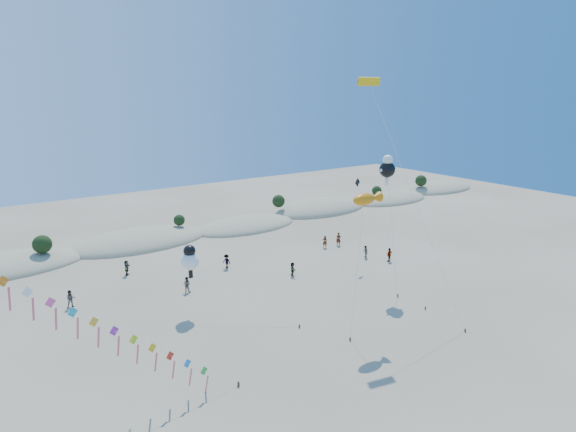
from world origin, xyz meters
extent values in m
plane|color=#83755B|center=(0.00, 0.00, 0.00)|extent=(160.00, 160.00, 0.00)
ellipsoid|color=tan|center=(-16.00, 44.60, 0.00)|extent=(17.60, 9.68, 3.00)
ellipsoid|color=#1F3E16|center=(-16.00, 44.60, 0.83)|extent=(14.08, 6.34, 0.70)
ellipsoid|color=tan|center=(0.00, 45.30, 0.00)|extent=(19.00, 10.45, 3.40)
ellipsoid|color=#1F3E16|center=(0.00, 45.30, 0.94)|extent=(15.20, 6.84, 0.76)
ellipsoid|color=tan|center=(16.00, 43.90, 0.00)|extent=(16.40, 9.02, 2.80)
ellipsoid|color=#1F3E16|center=(16.00, 43.90, 0.77)|extent=(13.12, 5.90, 0.66)
ellipsoid|color=tan|center=(32.00, 45.70, 0.00)|extent=(18.00, 9.90, 3.80)
ellipsoid|color=#1F3E16|center=(32.00, 45.70, 1.04)|extent=(14.40, 6.48, 0.72)
ellipsoid|color=tan|center=(48.00, 44.50, 0.00)|extent=(16.80, 9.24, 3.00)
ellipsoid|color=#1F3E16|center=(48.00, 44.50, 0.83)|extent=(13.44, 6.05, 0.67)
ellipsoid|color=tan|center=(64.00, 45.90, 0.00)|extent=(17.60, 9.68, 3.20)
ellipsoid|color=#1F3E16|center=(64.00, 45.90, 0.88)|extent=(14.08, 6.34, 0.70)
sphere|color=black|center=(-12.00, 43.40, 2.48)|extent=(2.20, 2.20, 2.20)
sphere|color=black|center=(6.00, 45.40, 2.24)|extent=(1.60, 1.60, 1.60)
sphere|color=black|center=(24.00, 46.80, 2.44)|extent=(2.10, 2.10, 2.10)
sphere|color=black|center=(44.00, 44.10, 2.32)|extent=(1.80, 1.80, 1.80)
sphere|color=black|center=(58.00, 45.60, 2.52)|extent=(2.30, 2.30, 2.30)
cube|color=#3F2D1E|center=(-5.08, 8.46, 0.17)|extent=(0.12, 0.12, 0.35)
cube|color=green|center=(-7.41, 8.93, 1.82)|extent=(1.29, 0.50, 1.36)
cube|color=#DD5D70|center=(-7.23, 8.98, 0.72)|extent=(0.19, 0.45, 1.55)
cube|color=#1A7DE4|center=(-8.46, 9.14, 2.64)|extent=(1.29, 0.50, 1.36)
cube|color=#DD5D70|center=(-8.28, 9.19, 1.54)|extent=(0.19, 0.45, 1.55)
cube|color=red|center=(-9.52, 9.35, 3.46)|extent=(1.29, 0.50, 1.36)
cube|color=#DD5D70|center=(-9.34, 9.40, 2.36)|extent=(0.19, 0.45, 1.55)
cube|color=gold|center=(-10.57, 9.56, 4.28)|extent=(1.29, 0.50, 1.36)
cube|color=#DD5D70|center=(-10.39, 9.61, 3.18)|extent=(0.19, 0.45, 1.55)
cube|color=#AFE41A|center=(-11.62, 9.77, 5.10)|extent=(1.29, 0.50, 1.36)
cube|color=#DD5D70|center=(-11.44, 9.82, 4.00)|extent=(0.19, 0.45, 1.55)
cube|color=purple|center=(-12.67, 9.98, 5.92)|extent=(1.29, 0.50, 1.36)
cube|color=#DD5D70|center=(-12.49, 10.03, 4.82)|extent=(0.19, 0.45, 1.55)
cube|color=yellow|center=(-13.72, 10.19, 6.74)|extent=(1.29, 0.50, 1.36)
cube|color=#DD5D70|center=(-13.54, 10.24, 5.64)|extent=(0.19, 0.45, 1.55)
cube|color=#18A8BB|center=(-14.77, 10.40, 7.56)|extent=(1.29, 0.50, 1.36)
cube|color=#DD5D70|center=(-14.59, 10.45, 6.46)|extent=(0.19, 0.45, 1.55)
cube|color=#FF509B|center=(-15.82, 10.61, 8.38)|extent=(1.29, 0.50, 1.36)
cube|color=#DD5D70|center=(-15.64, 10.66, 7.28)|extent=(0.19, 0.45, 1.55)
cube|color=white|center=(-16.88, 10.82, 9.20)|extent=(1.29, 0.50, 1.36)
cube|color=#DD5D70|center=(-16.70, 10.87, 8.10)|extent=(0.19, 0.45, 1.55)
cube|color=orange|center=(-17.93, 11.03, 10.02)|extent=(1.29, 0.50, 1.36)
cube|color=#DD5D70|center=(-17.75, 11.08, 8.92)|extent=(0.19, 0.45, 1.55)
cube|color=#3F2D1E|center=(5.63, 8.75, 0.15)|extent=(0.10, 0.10, 0.30)
cylinder|color=silver|center=(7.02, 9.69, 5.65)|extent=(2.82, 1.92, 11.31)
ellipsoid|color=orange|center=(8.42, 10.64, 11.30)|extent=(2.33, 1.03, 1.03)
cone|color=orange|center=(9.73, 10.64, 11.30)|extent=(0.93, 0.93, 0.93)
cube|color=#3F2D1E|center=(3.52, 12.97, 0.15)|extent=(0.10, 0.10, 0.30)
cylinder|color=silver|center=(0.39, 17.21, 2.47)|extent=(6.28, 8.50, 4.96)
sphere|color=white|center=(-2.74, 21.45, 4.94)|extent=(1.66, 1.66, 1.66)
sphere|color=black|center=(-2.74, 21.45, 5.94)|extent=(1.11, 1.11, 1.11)
cube|color=black|center=(-2.74, 21.45, 3.71)|extent=(0.35, 0.18, 0.80)
cube|color=#3F2D1E|center=(15.48, 12.57, 0.15)|extent=(0.10, 0.10, 0.30)
cylinder|color=silver|center=(16.34, 14.54, 6.12)|extent=(1.75, 3.97, 12.25)
sphere|color=black|center=(17.20, 16.51, 12.25)|extent=(1.64, 1.64, 1.64)
sphere|color=white|center=(17.20, 16.51, 13.23)|extent=(1.06, 1.06, 1.06)
cube|color=white|center=(17.20, 16.51, 11.03)|extent=(0.35, 0.18, 0.80)
cube|color=white|center=(16.50, 16.51, 12.25)|extent=(0.60, 0.15, 0.25)
cube|color=white|center=(17.90, 16.51, 12.25)|extent=(0.60, 0.15, 0.25)
cube|color=#3F2D1E|center=(14.73, 4.21, 0.15)|extent=(0.10, 0.10, 0.30)
cylinder|color=silver|center=(12.99, 8.90, 10.42)|extent=(3.51, 9.42, 20.85)
cube|color=#E4B30C|center=(11.25, 13.59, 20.84)|extent=(2.17, 0.88, 0.76)
cube|color=black|center=(11.25, 13.61, 20.84)|extent=(2.10, 0.54, 0.19)
cube|color=#3F2D1E|center=(15.45, 9.08, 0.15)|extent=(0.10, 0.10, 0.30)
cylinder|color=silver|center=(17.50, 16.20, 4.81)|extent=(4.12, 14.27, 9.64)
cube|color=black|center=(19.54, 23.33, 9.62)|extent=(1.03, 0.30, 1.06)
imported|color=slate|center=(-1.37, 25.86, 0.82)|extent=(1.01, 1.01, 1.65)
imported|color=slate|center=(5.22, 29.69, 0.84)|extent=(0.99, 1.24, 1.68)
imported|color=slate|center=(10.18, 23.35, 0.78)|extent=(0.97, 1.51, 1.56)
imported|color=slate|center=(19.46, 29.05, 0.82)|extent=(0.71, 0.69, 1.63)
imported|color=slate|center=(20.99, 23.03, 0.78)|extent=(0.90, 0.95, 1.55)
imported|color=slate|center=(-11.92, 28.78, 0.86)|extent=(0.92, 0.76, 1.72)
imported|color=slate|center=(22.48, 20.41, 0.85)|extent=(1.05, 0.57, 1.71)
imported|color=slate|center=(21.54, 28.71, 0.89)|extent=(0.74, 0.77, 1.78)
imported|color=slate|center=(-4.98, 34.18, 0.85)|extent=(1.25, 1.60, 1.69)
camera|label=1|loc=(-19.17, -17.77, 19.97)|focal=30.00mm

